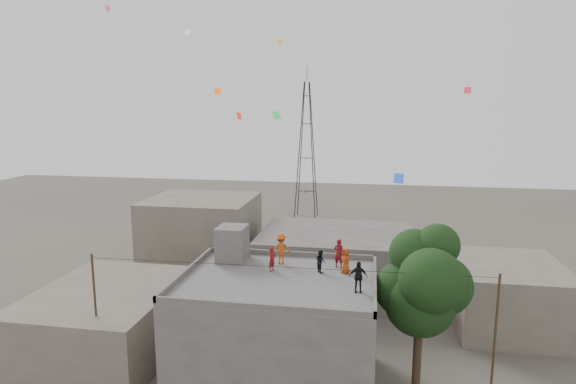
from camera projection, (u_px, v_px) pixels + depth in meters
The scene contains 17 objects.
main_building at pixel (278, 334), 25.36m from camera, with size 10.00×8.00×6.10m.
parapet at pixel (278, 276), 24.79m from camera, with size 10.00×8.00×0.30m.
stair_head_box at pixel (232, 243), 27.71m from camera, with size 1.60×1.80×2.00m, color #504D4A.
neighbor_west at pixel (108, 320), 29.35m from camera, with size 8.00×10.00×4.00m, color #5E574A.
neighbor_north at pixel (336, 262), 38.69m from camera, with size 12.00×9.00×5.00m, color #504D4A.
neighbor_northwest at pixel (202, 237), 42.49m from camera, with size 9.00×8.00×7.00m, color #5E574A.
neighbor_east at pixel (507, 295), 32.82m from camera, with size 7.00×8.00×4.40m, color #5E574A.
tree at pixel (424, 284), 24.15m from camera, with size 4.90×4.60×9.10m.
utility_line at pixel (283, 332), 23.92m from camera, with size 20.12×0.62×7.40m.
transmission_tower at pixel (306, 151), 63.76m from camera, with size 2.97×2.97×20.01m.
person_red_adult at pixel (339, 253), 26.44m from camera, with size 0.59×0.39×1.62m, color maroon.
person_orange_child at pixel (345, 261), 25.57m from camera, with size 0.67×0.44×1.37m, color #A63B13.
person_dark_child at pixel (321, 261), 25.76m from camera, with size 0.59×0.46×1.21m, color black.
person_dark_adult at pixel (358, 277), 22.97m from camera, with size 0.89×0.37×1.52m, color black.
person_orange_adult at pixel (281, 249), 27.12m from camera, with size 1.12×0.64×1.74m, color #BC4A15.
person_red_child at pixel (272, 259), 25.92m from camera, with size 0.48×0.32×1.33m, color maroon.
kites at pixel (296, 80), 31.07m from camera, with size 21.27×13.05×12.80m.
Camera 1 is at (4.59, -23.19, 14.91)m, focal length 30.00 mm.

